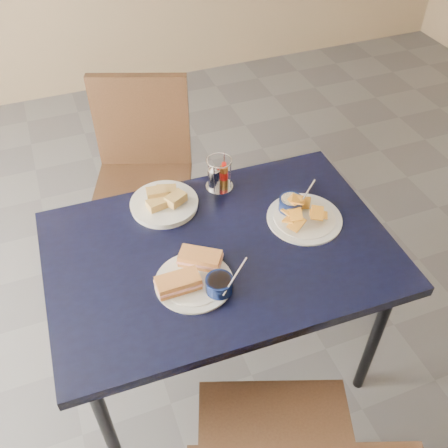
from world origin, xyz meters
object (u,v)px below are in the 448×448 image
object	(u,v)px
sandwich_plate	(197,277)
plantain_plate	(299,213)
condiment_caddy	(218,176)
chair_far	(137,164)
bread_basket	(164,202)
dining_table	(220,260)

from	to	relation	value
sandwich_plate	plantain_plate	xyz separation A→B (m)	(0.46, 0.16, -0.01)
plantain_plate	condiment_caddy	bearing A→B (deg)	129.56
chair_far	bread_basket	distance (m)	0.60
bread_basket	condiment_caddy	bearing A→B (deg)	8.81
plantain_plate	chair_far	bearing A→B (deg)	119.76
chair_far	condiment_caddy	distance (m)	0.63
condiment_caddy	plantain_plate	bearing A→B (deg)	-50.44
dining_table	chair_far	world-z (taller)	chair_far
sandwich_plate	chair_far	bearing A→B (deg)	89.77
dining_table	plantain_plate	size ratio (longest dim) A/B	4.38
dining_table	condiment_caddy	world-z (taller)	condiment_caddy
plantain_plate	bread_basket	size ratio (longest dim) A/B	1.10
sandwich_plate	condiment_caddy	world-z (taller)	condiment_caddy
plantain_plate	condiment_caddy	xyz separation A→B (m)	(-0.22, 0.27, 0.04)
plantain_plate	bread_basket	bearing A→B (deg)	152.77
chair_far	plantain_plate	distance (m)	0.94
dining_table	plantain_plate	xyz separation A→B (m)	(0.33, 0.05, 0.09)
sandwich_plate	condiment_caddy	xyz separation A→B (m)	(0.23, 0.43, 0.03)
chair_far	sandwich_plate	size ratio (longest dim) A/B	3.28
plantain_plate	condiment_caddy	size ratio (longest dim) A/B	2.06
chair_far	sandwich_plate	world-z (taller)	chair_far
chair_far	bread_basket	bearing A→B (deg)	-90.15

